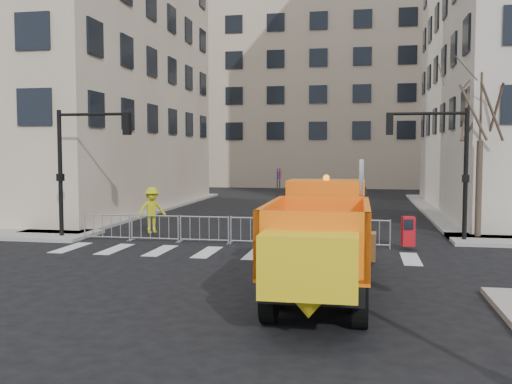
% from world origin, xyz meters
% --- Properties ---
extents(ground, '(120.00, 120.00, 0.00)m').
position_xyz_m(ground, '(0.00, 0.00, 0.00)').
color(ground, black).
rests_on(ground, ground).
extents(sidewalk_back, '(64.00, 5.00, 0.15)m').
position_xyz_m(sidewalk_back, '(0.00, 8.50, 0.07)').
color(sidewalk_back, gray).
rests_on(sidewalk_back, ground).
extents(building_far, '(30.00, 18.00, 24.00)m').
position_xyz_m(building_far, '(0.00, 52.00, 12.00)').
color(building_far, '#BCAA90').
rests_on(building_far, ground).
extents(traffic_light_left, '(0.18, 0.18, 5.40)m').
position_xyz_m(traffic_light_left, '(-8.00, 7.50, 2.70)').
color(traffic_light_left, black).
rests_on(traffic_light_left, ground).
extents(traffic_light_right, '(0.18, 0.18, 5.40)m').
position_xyz_m(traffic_light_right, '(8.50, 9.50, 2.70)').
color(traffic_light_right, black).
rests_on(traffic_light_right, ground).
extents(crowd_barriers, '(12.60, 0.60, 1.10)m').
position_xyz_m(crowd_barriers, '(-0.75, 7.60, 0.55)').
color(crowd_barriers, '#9EA0A5').
rests_on(crowd_barriers, ground).
extents(street_tree, '(3.00, 3.00, 7.50)m').
position_xyz_m(street_tree, '(9.20, 10.50, 3.75)').
color(street_tree, '#382B21').
rests_on(street_tree, ground).
extents(plow_truck, '(2.92, 8.93, 3.46)m').
position_xyz_m(plow_truck, '(3.46, -0.44, 1.54)').
color(plow_truck, black).
rests_on(plow_truck, ground).
extents(cop_a, '(0.88, 0.79, 2.01)m').
position_xyz_m(cop_a, '(2.28, 4.44, 1.00)').
color(cop_a, black).
rests_on(cop_a, ground).
extents(cop_b, '(0.93, 0.77, 1.75)m').
position_xyz_m(cop_b, '(3.23, 5.27, 0.88)').
color(cop_b, black).
rests_on(cop_b, ground).
extents(cop_c, '(1.25, 1.14, 2.05)m').
position_xyz_m(cop_c, '(4.20, 4.67, 1.03)').
color(cop_c, black).
rests_on(cop_c, ground).
extents(worker, '(1.46, 1.39, 1.99)m').
position_xyz_m(worker, '(-4.53, 8.95, 1.15)').
color(worker, gold).
rests_on(worker, sidewalk_back).
extents(newspaper_box, '(0.50, 0.46, 1.10)m').
position_xyz_m(newspaper_box, '(6.15, 7.40, 0.70)').
color(newspaper_box, '#B70E16').
rests_on(newspaper_box, sidewalk_back).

